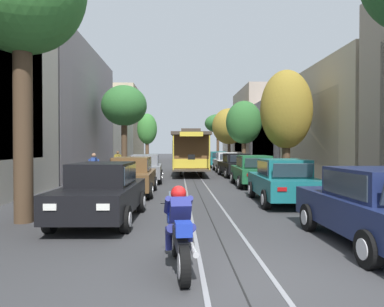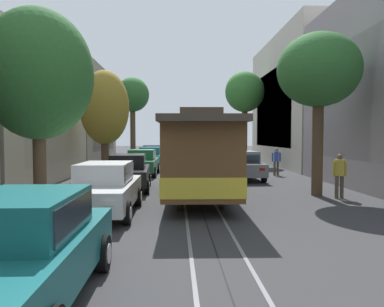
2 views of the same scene
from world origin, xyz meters
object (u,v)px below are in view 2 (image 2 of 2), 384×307
Objects in this scene: motorcycle_with_rider at (194,154)px; pedestrian_on_left_pavement at (276,160)px; parked_car_brown_second_left at (229,159)px; parked_car_black_fourth_right at (128,172)px; street_tree_kerb_left_near at (245,93)px; parked_car_navy_near_right at (152,154)px; parked_car_teal_sixth_right at (20,251)px; street_tree_kerb_right_near at (133,96)px; street_tree_kerb_left_second at (319,72)px; parked_car_grey_mid_left at (242,165)px; street_tree_kerb_right_second at (105,108)px; parked_car_black_near_left at (221,155)px; cable_car_trolley at (198,156)px; pedestrian_on_right_pavement at (340,173)px; parked_car_white_fifth_right at (104,188)px; street_tree_kerb_right_mid at (38,75)px; parked_car_green_mid_right at (142,162)px; fire_hydrant at (248,162)px; parked_car_teal_second_right at (150,157)px.

motorcycle_with_rider is 1.17× the size of pedestrian_on_left_pavement.
parked_car_brown_second_left is 0.99× the size of parked_car_black_fourth_right.
motorcycle_with_rider is (4.14, -3.84, -5.44)m from street_tree_kerb_left_near.
parked_car_navy_near_right is 1.00× the size of parked_car_teal_sixth_right.
street_tree_kerb_right_near is 3.85× the size of motorcycle_with_rider.
pedestrian_on_left_pavement reaches higher than parked_car_teal_sixth_right.
street_tree_kerb_left_second reaches higher than parked_car_navy_near_right.
street_tree_kerb_right_second is (7.81, -1.35, 3.23)m from parked_car_grey_mid_left.
cable_car_trolley is (2.98, 16.92, 0.86)m from parked_car_black_near_left.
street_tree_kerb_right_second reaches higher than parked_car_teal_sixth_right.
pedestrian_on_right_pavement reaches higher than pedestrian_on_left_pavement.
parked_car_white_fifth_right is 0.57× the size of street_tree_kerb_right_near.
cable_car_trolley is at bearing 6.32° from street_tree_kerb_left_second.
pedestrian_on_right_pavement reaches higher than parked_car_teal_sixth_right.
parked_car_teal_sixth_right is at bearing 72.61° from street_tree_kerb_left_near.
street_tree_kerb_left_second is at bearing -157.43° from street_tree_kerb_right_mid.
motorcycle_with_rider is (-5.56, -24.30, -3.45)m from street_tree_kerb_right_mid.
parked_car_green_mid_right reaches higher than fire_hydrant.
parked_car_teal_second_right is 7.28m from street_tree_kerb_right_near.
parked_car_brown_second_left and parked_car_teal_sixth_right have the same top height.
parked_car_green_mid_right is at bearing 31.59° from fire_hydrant.
parked_car_grey_mid_left is 1.01× the size of parked_car_navy_near_right.
parked_car_black_near_left is 15.52m from parked_car_black_fourth_right.
street_tree_kerb_right_second is 10.86m from street_tree_kerb_right_mid.
parked_car_teal_second_right is 16.65m from parked_car_white_fifth_right.
parked_car_brown_second_left is 2.20× the size of motorcycle_with_rider.
parked_car_brown_second_left is at bearing -152.92° from parked_car_green_mid_right.
street_tree_kerb_left_near is at bearing -106.44° from cable_car_trolley.
street_tree_kerb_left_second is at bearing -49.51° from pedestrian_on_right_pavement.
cable_car_trolley reaches higher than parked_car_grey_mid_left.
parked_car_black_fourth_right and parked_car_teal_sixth_right have the same top height.
parked_car_white_fifth_right is 2.56× the size of pedestrian_on_left_pavement.
parked_car_brown_second_left is 17.07m from street_tree_kerb_right_mid.
street_tree_kerb_right_near reaches higher than pedestrian_on_left_pavement.
street_tree_kerb_right_near reaches higher than parked_car_teal_second_right.
pedestrian_on_left_pavement is (-10.28, -0.62, -3.07)m from street_tree_kerb_right_second.
street_tree_kerb_right_near is at bearing -89.81° from street_tree_kerb_right_mid.
street_tree_kerb_right_second is 15.06m from motorcycle_with_rider.
parked_car_black_fourth_right is 8.91m from pedestrian_on_right_pavement.
parked_car_brown_second_left is 2.41m from fire_hydrant.
parked_car_white_fifth_right is at bearing 51.92° from pedestrian_on_left_pavement.
street_tree_kerb_right_near is 11.54m from street_tree_kerb_right_second.
parked_car_black_fourth_right is at bearing -18.05° from pedestrian_on_right_pavement.
motorcycle_with_rider is at bearing -107.31° from parked_car_green_mid_right.
parked_car_white_fifth_right is 17.53m from fire_hydrant.
cable_car_trolley is at bearing -1.73° from pedestrian_on_right_pavement.
cable_car_trolley is at bearing 87.56° from motorcycle_with_rider.
parked_car_teal_second_right is at bearing 111.96° from street_tree_kerb_right_near.
parked_car_teal_sixth_right is (0.00, 11.23, 0.00)m from parked_car_black_fourth_right.
parked_car_black_fourth_right is at bearing 54.31° from fire_hydrant.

